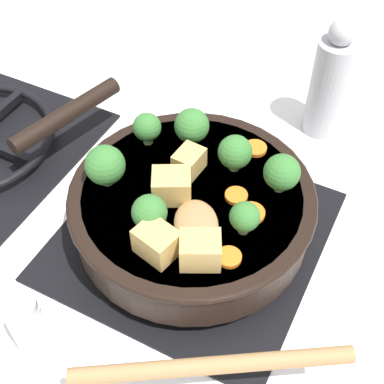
{
  "coord_description": "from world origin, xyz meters",
  "views": [
    {
      "loc": [
        -0.36,
        -0.19,
        0.54
      ],
      "look_at": [
        0.0,
        0.0,
        0.08
      ],
      "focal_mm": 50.0,
      "sensor_mm": 36.0,
      "label": 1
    }
  ],
  "objects_px": {
    "pepper_mill": "(330,84)",
    "skillet_pan": "(190,205)",
    "wooden_spoon": "(205,300)",
    "salt_shaker": "(28,326)"
  },
  "relations": [
    {
      "from": "skillet_pan",
      "to": "pepper_mill",
      "type": "xyz_separation_m",
      "value": [
        0.27,
        -0.08,
        0.02
      ]
    },
    {
      "from": "pepper_mill",
      "to": "salt_shaker",
      "type": "xyz_separation_m",
      "value": [
        -0.48,
        0.16,
        -0.04
      ]
    },
    {
      "from": "wooden_spoon",
      "to": "pepper_mill",
      "type": "distance_m",
      "value": 0.4
    },
    {
      "from": "wooden_spoon",
      "to": "pepper_mill",
      "type": "bearing_deg",
      "value": -0.36
    },
    {
      "from": "wooden_spoon",
      "to": "salt_shaker",
      "type": "bearing_deg",
      "value": 117.89
    },
    {
      "from": "pepper_mill",
      "to": "skillet_pan",
      "type": "bearing_deg",
      "value": 163.14
    },
    {
      "from": "pepper_mill",
      "to": "salt_shaker",
      "type": "distance_m",
      "value": 0.51
    },
    {
      "from": "wooden_spoon",
      "to": "pepper_mill",
      "type": "relative_size",
      "value": 1.37
    },
    {
      "from": "wooden_spoon",
      "to": "salt_shaker",
      "type": "relative_size",
      "value": 2.88
    },
    {
      "from": "skillet_pan",
      "to": "salt_shaker",
      "type": "xyz_separation_m",
      "value": [
        -0.21,
        0.08,
        -0.02
      ]
    }
  ]
}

